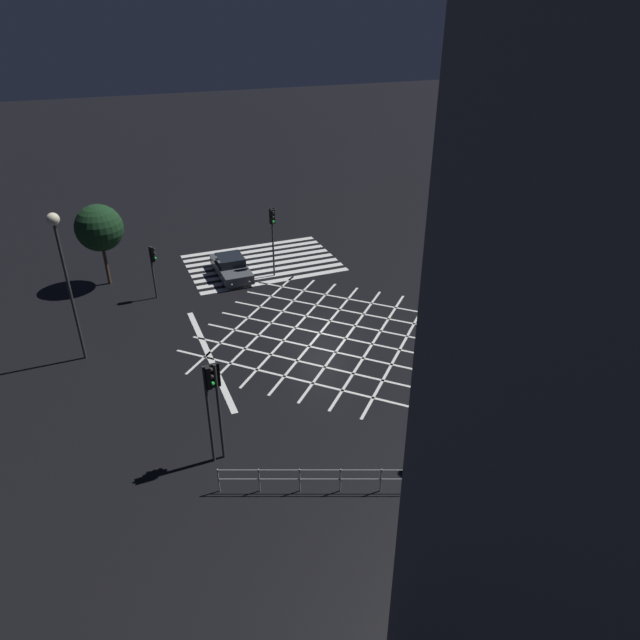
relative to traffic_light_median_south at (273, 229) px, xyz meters
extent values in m
plane|color=black|center=(0.10, 7.99, -3.22)|extent=(200.00, 200.00, 0.00)
cube|color=silver|center=(0.10, 0.78, -3.22)|extent=(9.95, 0.50, 0.01)
cube|color=silver|center=(0.10, -0.12, -3.22)|extent=(9.95, 0.50, 0.01)
cube|color=silver|center=(0.10, -1.02, -3.22)|extent=(9.95, 0.50, 0.01)
cube|color=silver|center=(0.10, -1.92, -3.22)|extent=(9.95, 0.50, 0.01)
cube|color=silver|center=(0.10, -2.82, -3.22)|extent=(9.95, 0.50, 0.01)
cube|color=silver|center=(0.10, -3.72, -3.22)|extent=(9.95, 0.50, 0.01)
cube|color=silver|center=(0.10, -4.62, -3.22)|extent=(9.95, 0.50, 0.01)
cube|color=silver|center=(0.10, -5.52, -3.22)|extent=(9.95, 0.50, 0.01)
cube|color=silver|center=(3.23, 4.86, -3.22)|extent=(8.70, 8.70, 0.01)
cube|color=silver|center=(-3.03, 4.86, -3.22)|extent=(8.70, 8.70, 0.01)
cube|color=silver|center=(2.18, 5.91, -3.22)|extent=(8.70, 8.70, 0.01)
cube|color=silver|center=(-1.98, 5.91, -3.22)|extent=(8.70, 8.70, 0.01)
cube|color=silver|center=(1.14, 6.95, -3.22)|extent=(8.70, 8.70, 0.01)
cube|color=silver|center=(-0.94, 6.95, -3.22)|extent=(8.70, 8.70, 0.01)
cube|color=silver|center=(0.10, 7.99, -3.22)|extent=(8.70, 8.70, 0.01)
cube|color=silver|center=(0.10, 7.99, -3.22)|extent=(8.70, 8.70, 0.01)
cube|color=silver|center=(-0.94, 9.03, -3.22)|extent=(8.70, 8.70, 0.01)
cube|color=silver|center=(1.14, 9.03, -3.22)|extent=(8.70, 8.70, 0.01)
cube|color=silver|center=(-1.98, 10.07, -3.22)|extent=(8.70, 8.70, 0.01)
cube|color=silver|center=(2.18, 10.07, -3.22)|extent=(8.70, 8.70, 0.01)
cube|color=silver|center=(-3.03, 11.12, -3.22)|extent=(8.70, 8.70, 0.01)
cube|color=silver|center=(3.23, 11.12, -3.22)|extent=(8.70, 8.70, 0.01)
cube|color=silver|center=(6.13, 7.99, -3.22)|extent=(0.30, 9.95, 0.01)
cylinder|color=#2D2D30|center=(0.00, -0.08, -0.96)|extent=(0.11, 0.11, 4.53)
cube|color=black|center=(0.00, 0.05, 0.81)|extent=(0.28, 0.16, 0.90)
sphere|color=black|center=(0.00, 0.16, 1.11)|extent=(0.18, 0.18, 0.18)
sphere|color=black|center=(0.00, 0.16, 0.81)|extent=(0.18, 0.18, 0.18)
sphere|color=green|center=(0.00, 0.16, 0.51)|extent=(0.18, 0.18, 0.18)
cube|color=black|center=(0.00, -0.04, 0.81)|extent=(0.36, 0.02, 0.98)
cylinder|color=#2D2D30|center=(7.23, 15.43, -1.07)|extent=(0.11, 0.11, 4.29)
cube|color=black|center=(7.23, 15.29, 0.57)|extent=(0.28, 0.16, 0.90)
sphere|color=red|center=(7.23, 15.18, 0.87)|extent=(0.18, 0.18, 0.18)
sphere|color=black|center=(7.23, 15.18, 0.57)|extent=(0.18, 0.18, 0.18)
sphere|color=black|center=(7.23, 15.18, 0.27)|extent=(0.18, 0.18, 0.18)
cube|color=black|center=(7.23, 15.38, 0.57)|extent=(0.36, 0.02, 0.98)
cylinder|color=#2D2D30|center=(7.59, 0.31, -1.56)|extent=(0.11, 0.11, 3.31)
cube|color=black|center=(7.45, 0.31, -0.41)|extent=(0.16, 0.28, 0.90)
sphere|color=black|center=(7.34, 0.31, -0.11)|extent=(0.18, 0.18, 0.18)
sphere|color=black|center=(7.34, 0.31, -0.41)|extent=(0.18, 0.18, 0.18)
sphere|color=green|center=(7.34, 0.31, -0.71)|extent=(0.18, 0.18, 0.18)
cube|color=black|center=(7.54, 0.31, -0.41)|extent=(0.02, 0.36, 0.98)
cylinder|color=#2D2D30|center=(-7.81, 16.25, -1.12)|extent=(0.11, 0.11, 4.19)
cube|color=black|center=(-7.67, 16.25, 0.47)|extent=(0.16, 0.28, 0.90)
sphere|color=red|center=(-7.56, 16.25, 0.77)|extent=(0.18, 0.18, 0.18)
sphere|color=black|center=(-7.56, 16.25, 0.47)|extent=(0.18, 0.18, 0.18)
sphere|color=black|center=(-7.56, 16.25, 0.17)|extent=(0.18, 0.18, 0.18)
cube|color=black|center=(-7.76, 16.25, 0.47)|extent=(0.02, 0.36, 0.98)
cylinder|color=#2D2D30|center=(7.63, 15.48, -1.04)|extent=(0.11, 0.11, 4.36)
cube|color=black|center=(7.49, 15.48, 0.64)|extent=(0.16, 0.28, 0.90)
sphere|color=black|center=(7.38, 15.48, 0.94)|extent=(0.18, 0.18, 0.18)
sphere|color=black|center=(7.38, 15.48, 0.64)|extent=(0.18, 0.18, 0.18)
sphere|color=green|center=(7.38, 15.48, 0.34)|extent=(0.18, 0.18, 0.18)
cube|color=black|center=(7.58, 15.48, 0.64)|extent=(0.02, 0.36, 0.98)
cylinder|color=#2D2D30|center=(11.89, 5.78, 0.31)|extent=(0.14, 0.14, 7.05)
sphere|color=#F4EAC6|center=(11.89, 5.78, 4.01)|extent=(0.57, 0.57, 0.57)
cylinder|color=#2D2D30|center=(-5.20, 18.87, 1.28)|extent=(0.14, 0.14, 8.99)
sphere|color=#F4EAC6|center=(-5.20, 18.87, 5.92)|extent=(0.48, 0.48, 0.48)
cylinder|color=#473323|center=(10.03, -2.89, -1.91)|extent=(0.20, 0.20, 2.63)
sphere|color=#143319|center=(10.03, -2.89, 0.47)|extent=(2.85, 2.85, 2.85)
cube|color=#474C51|center=(2.59, -1.05, -2.71)|extent=(1.81, 4.43, 0.60)
cube|color=black|center=(2.59, -1.16, -2.15)|extent=(1.59, 1.86, 0.54)
sphere|color=white|center=(2.03, 1.12, -2.78)|extent=(0.16, 0.16, 0.16)
sphere|color=white|center=(3.15, 1.12, -2.78)|extent=(0.16, 0.16, 0.16)
cylinder|color=black|center=(1.80, 0.33, -2.87)|extent=(0.20, 0.69, 0.69)
cylinder|color=black|center=(3.37, 0.33, -2.87)|extent=(0.20, 0.69, 0.69)
cylinder|color=black|center=(1.80, -2.42, -2.87)|extent=(0.20, 0.69, 0.69)
cylinder|color=black|center=(3.37, -2.42, -2.87)|extent=(0.20, 0.69, 0.69)
cylinder|color=#9EA0A5|center=(7.81, 17.13, -2.69)|extent=(0.05, 0.05, 1.05)
cylinder|color=#9EA0A5|center=(6.46, 17.68, -2.69)|extent=(0.05, 0.05, 1.05)
cylinder|color=#9EA0A5|center=(5.12, 18.24, -2.69)|extent=(0.05, 0.05, 1.05)
cylinder|color=#9EA0A5|center=(3.77, 18.79, -2.69)|extent=(0.05, 0.05, 1.05)
cylinder|color=#9EA0A5|center=(2.42, 19.35, -2.69)|extent=(0.05, 0.05, 1.05)
cylinder|color=#9EA0A5|center=(1.08, 19.90, -2.69)|extent=(0.05, 0.05, 1.05)
cylinder|color=#9EA0A5|center=(4.44, 18.52, -2.21)|extent=(6.74, 2.81, 0.04)
cylinder|color=#9EA0A5|center=(4.44, 18.52, -2.64)|extent=(6.74, 2.81, 0.04)
camera|label=1|loc=(10.20, 32.47, 12.22)|focal=32.00mm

